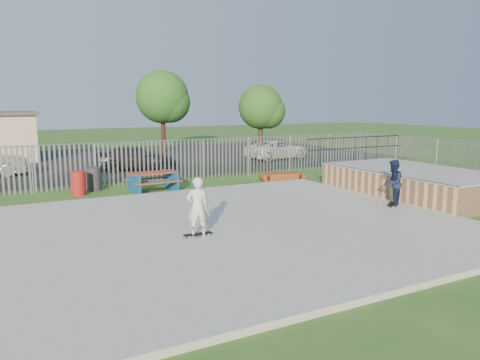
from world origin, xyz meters
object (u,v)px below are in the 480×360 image
tree_right (261,107)px  tree_mid (162,97)px  trash_bin_red (78,183)px  car_dark (136,158)px  skater_white (197,207)px  funbox (282,176)px  skater_navy (393,183)px  picnic_table (153,182)px  trash_bin_grey (94,179)px  car_white (277,150)px

tree_right → tree_mid: bearing=146.1°
trash_bin_red → tree_mid: bearing=59.6°
car_dark → skater_white: 14.72m
funbox → skater_navy: (-0.13, -7.32, 0.79)m
picnic_table → skater_white: skater_white is taller
trash_bin_grey → car_white: size_ratio=0.22×
picnic_table → tree_mid: 17.34m
funbox → tree_mid: tree_mid is taller
funbox → skater_navy: bearing=-75.7°
car_dark → funbox: bearing=-128.9°
funbox → trash_bin_grey: bearing=-174.4°
picnic_table → trash_bin_grey: trash_bin_grey is taller
picnic_table → car_dark: car_dark is taller
picnic_table → funbox: picnic_table is taller
funbox → tree_mid: size_ratio=0.32×
trash_bin_red → tree_mid: tree_mid is taller
funbox → tree_mid: (-0.61, 15.91, 4.03)m
funbox → trash_bin_grey: trash_bin_grey is taller
skater_navy → trash_bin_grey: bearing=-81.5°
car_white → skater_white: skater_white is taller
skater_navy → skater_white: bearing=-33.3°
skater_navy → skater_white: (-7.61, -0.32, 0.00)m
picnic_table → car_white: car_white is taller
picnic_table → car_dark: (1.20, 6.81, 0.24)m
trash_bin_grey → funbox: bearing=-9.8°
funbox → tree_right: size_ratio=0.38×
funbox → trash_bin_red: (-9.50, 0.74, 0.32)m
tree_mid → tree_right: tree_mid is taller
skater_white → car_dark: bearing=-87.5°
tree_mid → skater_white: tree_mid is taller
skater_white → funbox: bearing=-123.5°
trash_bin_grey → picnic_table: bearing=-33.6°
tree_mid → skater_navy: size_ratio=3.82×
trash_bin_red → tree_mid: size_ratio=0.16×
trash_bin_grey → skater_white: skater_white is taller
funbox → car_dark: 8.72m
trash_bin_grey → skater_white: bearing=-83.9°
car_white → skater_navy: (-4.64, -14.81, 0.32)m
tree_mid → skater_navy: tree_mid is taller
picnic_table → tree_mid: bearing=66.0°
car_dark → tree_right: bearing=-53.2°
car_dark → car_white: car_dark is taller
tree_right → trash_bin_red: bearing=-144.2°
tree_right → skater_white: size_ratio=3.13×
trash_bin_grey → car_dark: size_ratio=0.23×
car_white → tree_right: size_ratio=0.89×
picnic_table → funbox: size_ratio=1.06×
car_white → trash_bin_red: bearing=105.8°
trash_bin_grey → skater_white: (0.98, -9.15, 0.46)m
skater_white → tree_right: bearing=-112.9°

